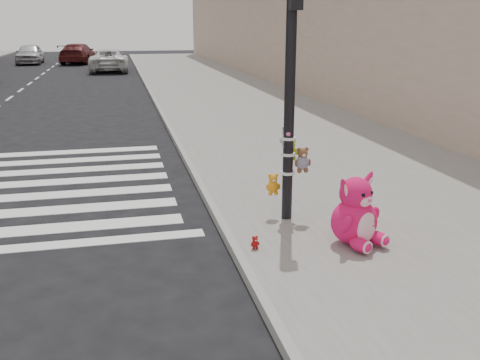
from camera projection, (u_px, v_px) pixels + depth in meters
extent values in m
plane|color=black|center=(124.00, 297.00, 6.37)|extent=(120.00, 120.00, 0.00)
cube|color=slate|center=(280.00, 125.00, 16.77)|extent=(7.00, 80.00, 0.14)
cube|color=gray|center=(170.00, 129.00, 16.03)|extent=(0.12, 80.00, 0.15)
cylinder|color=black|center=(290.00, 93.00, 8.01)|extent=(0.16, 0.16, 4.00)
cylinder|color=white|center=(288.00, 173.00, 8.36)|extent=(0.22, 0.22, 0.04)
cylinder|color=white|center=(288.00, 154.00, 8.27)|extent=(0.22, 0.22, 0.04)
cylinder|color=white|center=(288.00, 138.00, 8.20)|extent=(0.22, 0.22, 0.04)
ellipsoid|color=#ED135F|center=(360.00, 247.00, 7.22)|extent=(0.34, 0.41, 0.19)
ellipsoid|color=#ED135F|center=(378.00, 240.00, 7.44)|extent=(0.34, 0.41, 0.19)
ellipsoid|color=#ED135F|center=(354.00, 221.00, 7.48)|extent=(0.84, 0.79, 0.66)
ellipsoid|color=#F9BFD1|center=(367.00, 227.00, 7.32)|extent=(0.39, 0.27, 0.44)
sphere|color=#ED135F|center=(356.00, 193.00, 7.37)|extent=(0.60, 0.60, 0.46)
ellipsoid|color=#ED135F|center=(345.00, 191.00, 7.24)|extent=(0.32, 0.22, 0.46)
ellipsoid|color=#ED135F|center=(365.00, 186.00, 7.49)|extent=(0.32, 0.22, 0.46)
imported|color=silver|center=(109.00, 60.00, 35.75)|extent=(2.60, 5.39, 1.48)
imported|color=#521718|center=(78.00, 54.00, 42.87)|extent=(3.08, 5.72, 1.58)
imported|color=silver|center=(30.00, 54.00, 42.39)|extent=(1.95, 4.67, 1.58)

